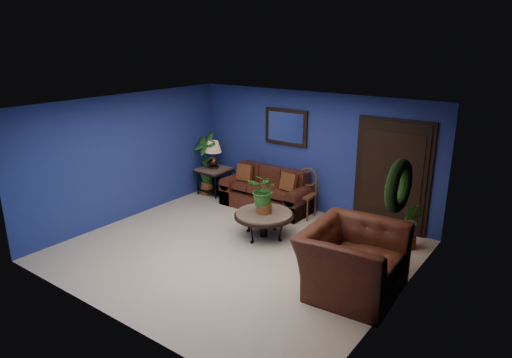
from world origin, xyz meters
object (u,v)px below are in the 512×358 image
Objects in this scene: coffee_table at (264,216)px; table_lamp at (213,151)px; sofa at (268,194)px; side_chair at (305,189)px; armchair at (353,260)px; end_table at (214,174)px.

coffee_table is 2.73m from table_lamp.
sofa is at bearing 0.89° from table_lamp.
table_lamp is at bearing 151.40° from coffee_table.
sofa is 1.78× the size of coffee_table.
armchair is (2.04, -2.12, -0.09)m from side_chair.
table_lamp is (0.00, -0.00, 0.55)m from end_table.
sofa is at bearing 179.21° from side_chair.
side_chair is 0.68× the size of armchair.
end_table is (-1.53, -0.02, 0.19)m from sofa.
coffee_table is at bearing -58.05° from sofa.
armchair is at bearing -50.25° from side_chair.
sofa reaches higher than coffee_table.
table_lamp is 0.42× the size of armchair.
armchair reaches higher than coffee_table.
coffee_table is 1.76× the size of table_lamp.
table_lamp is (-2.33, 1.27, 0.62)m from coffee_table.
table_lamp is 0.62× the size of side_chair.
side_chair reaches higher than armchair.
side_chair reaches higher than sofa.
armchair is at bearing -24.73° from table_lamp.
armchair reaches higher than sofa.
table_lamp is at bearing -179.11° from sofa.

